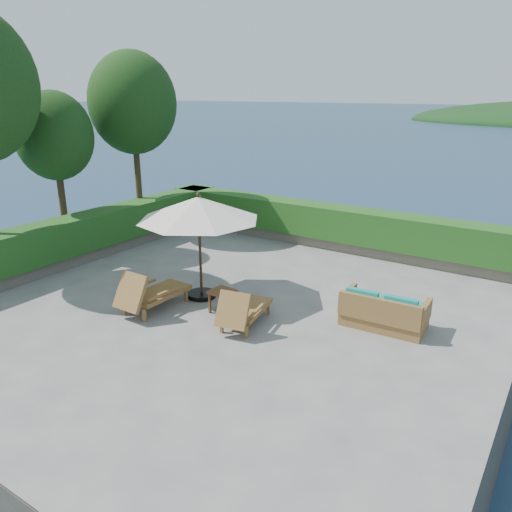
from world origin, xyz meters
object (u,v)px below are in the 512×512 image
Objects in this scene: lounge_right at (243,309)px; side_table at (222,294)px; lounge_left at (150,293)px; patio_umbrella at (199,209)px; wicker_loveseat at (383,313)px.

side_table is (-0.80, 0.31, 0.05)m from lounge_right.
patio_umbrella is at bearing 70.70° from lounge_left.
side_table is 3.55m from wicker_loveseat.
side_table is (0.96, -0.44, -1.75)m from patio_umbrella.
patio_umbrella is 1.92× the size of lounge_right.
lounge_right is at bearing -150.59° from wicker_loveseat.
wicker_loveseat is (4.27, 0.83, -1.85)m from patio_umbrella.
wicker_loveseat is at bearing 21.06° from side_table.
side_table is at bearing 30.63° from lounge_left.
lounge_right is at bearing 13.62° from lounge_left.
patio_umbrella reaches higher than lounge_left.
lounge_left is 3.37× the size of side_table.
patio_umbrella is at bearing 155.44° from side_table.
lounge_right is 3.20× the size of side_table.
patio_umbrella is 2.62m from lounge_right.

